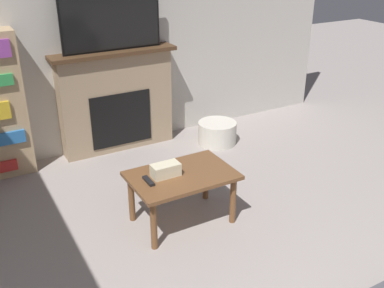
{
  "coord_description": "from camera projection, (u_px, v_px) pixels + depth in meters",
  "views": [
    {
      "loc": [
        -1.53,
        -0.06,
        2.12
      ],
      "look_at": [
        -0.03,
        2.62,
        0.7
      ],
      "focal_mm": 42.0,
      "sensor_mm": 36.0,
      "label": 1
    }
  ],
  "objects": [
    {
      "name": "tissue_box",
      "position": [
        166.0,
        170.0,
        3.46
      ],
      "size": [
        0.22,
        0.12,
        0.1
      ],
      "color": "beige",
      "rests_on": "coffee_table"
    },
    {
      "name": "tv",
      "position": [
        111.0,
        22.0,
        4.39
      ],
      "size": [
        1.02,
        0.03,
        0.57
      ],
      "color": "black",
      "rests_on": "fireplace"
    },
    {
      "name": "fireplace",
      "position": [
        117.0,
        100.0,
        4.75
      ],
      "size": [
        1.3,
        0.28,
        1.08
      ],
      "color": "tan",
      "rests_on": "ground_plane"
    },
    {
      "name": "coffee_table",
      "position": [
        182.0,
        181.0,
        3.53
      ],
      "size": [
        0.82,
        0.55,
        0.44
      ],
      "color": "brown",
      "rests_on": "ground_plane"
    },
    {
      "name": "wall_back",
      "position": [
        108.0,
        20.0,
        4.54
      ],
      "size": [
        5.51,
        0.06,
        2.7
      ],
      "color": "beige",
      "rests_on": "ground_plane"
    },
    {
      "name": "storage_basket",
      "position": [
        217.0,
        133.0,
        5.02
      ],
      "size": [
        0.43,
        0.43,
        0.25
      ],
      "color": "silver",
      "rests_on": "ground_plane"
    },
    {
      "name": "remote_control",
      "position": [
        149.0,
        181.0,
        3.38
      ],
      "size": [
        0.04,
        0.15,
        0.02
      ],
      "color": "black",
      "rests_on": "coffee_table"
    }
  ]
}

